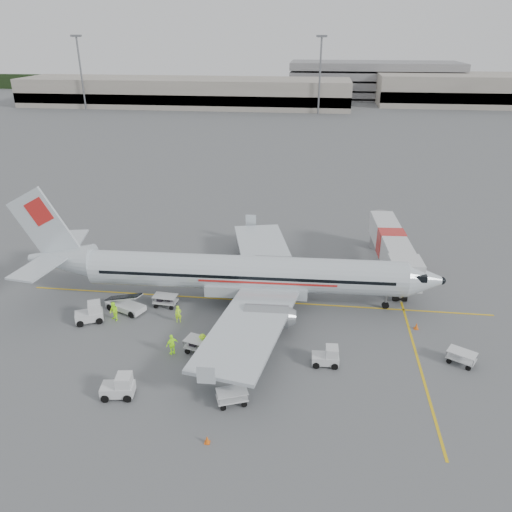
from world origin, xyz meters
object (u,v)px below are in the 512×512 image
object	(u,v)px
jet_bridge	(390,252)
tug_fore	(325,356)
aircraft	(246,251)
tug_mid	(117,386)
tug_aft	(89,313)
belt_loader	(125,298)

from	to	relation	value
jet_bridge	tug_fore	distance (m)	18.53
aircraft	jet_bridge	size ratio (longest dim) A/B	2.19
tug_fore	tug_mid	size ratio (longest dim) A/B	0.91
tug_aft	tug_fore	bearing A→B (deg)	-34.96
aircraft	tug_aft	xyz separation A→B (m)	(-13.28, -5.13, -4.38)
aircraft	tug_aft	bearing A→B (deg)	-160.67
aircraft	tug_fore	size ratio (longest dim) A/B	18.58
jet_bridge	tug_fore	xyz separation A→B (m)	(-6.71, -17.21, -1.51)
tug_aft	jet_bridge	bearing A→B (deg)	1.45
belt_loader	tug_mid	distance (m)	11.98
jet_bridge	belt_loader	distance (m)	27.32
aircraft	belt_loader	distance (m)	11.83
belt_loader	tug_mid	xyz separation A→B (m)	(3.66, -11.40, -0.44)
aircraft	jet_bridge	xyz separation A→B (m)	(14.11, 8.37, -2.99)
jet_bridge	belt_loader	bearing A→B (deg)	-159.06
belt_loader	tug_aft	size ratio (longest dim) A/B	2.06
tug_mid	tug_aft	size ratio (longest dim) A/B	0.96
tug_mid	aircraft	bearing A→B (deg)	55.76
belt_loader	tug_aft	distance (m)	3.39
jet_bridge	belt_loader	xyz separation A→B (m)	(-24.86, -11.27, -0.99)
tug_fore	tug_aft	distance (m)	21.01
belt_loader	tug_fore	distance (m)	19.11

